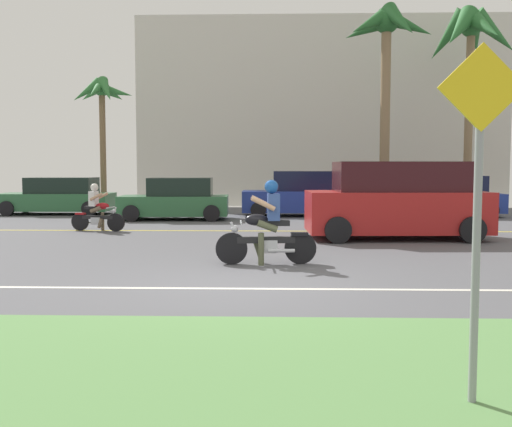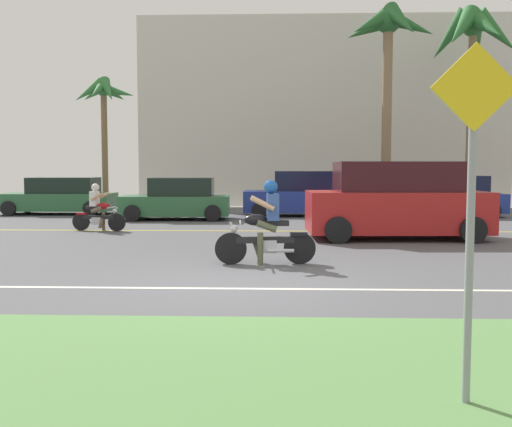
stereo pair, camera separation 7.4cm
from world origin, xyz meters
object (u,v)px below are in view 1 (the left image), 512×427
Objects in this scene: parked_car_3 at (443,197)px; palm_tree_2 at (386,41)px; street_sign at (478,191)px; motorcyclist at (267,229)px; palm_tree_1 at (472,41)px; parked_car_0 at (58,197)px; parked_car_1 at (176,200)px; suv_nearby at (397,202)px; palm_tree_0 at (102,98)px; parked_car_2 at (302,195)px; motorcyclist_distant at (97,211)px.

palm_tree_2 reaches higher than parked_car_3.
street_sign is at bearing -105.07° from parked_car_3.
motorcyclist is 17.73m from palm_tree_1.
street_sign is at bearing -61.77° from parked_car_0.
palm_tree_1 is at bearing 22.30° from parked_car_1.
suv_nearby is 1.08× the size of parked_car_0.
street_sign is at bearing -98.76° from suv_nearby.
palm_tree_2 is (7.86, 3.72, 6.17)m from parked_car_1.
parked_car_1 is 1.44× the size of street_sign.
palm_tree_0 is at bearing 131.52° from parked_car_1.
street_sign reaches higher than parked_car_2.
suv_nearby is at bearing -11.07° from motorcyclist_distant.
motorcyclist_distant is at bearing -153.50° from parked_car_3.
parked_car_0 is 4.67m from palm_tree_0.
parked_car_2 is 17.87m from street_sign.
parked_car_0 is 0.98× the size of parked_car_3.
palm_tree_0 is 0.66× the size of palm_tree_1.
parked_car_1 is 9.86m from parked_car_3.
palm_tree_1 reaches higher than motorcyclist.
parked_car_0 is 2.71× the size of motorcyclist_distant.
motorcyclist reaches higher than parked_car_3.
parked_car_3 is at bearing -46.35° from palm_tree_2.
parked_car_2 reaches higher than parked_car_1.
palm_tree_1 is at bearing 57.67° from parked_car_3.
parked_car_0 is (-11.52, 7.68, -0.27)m from suv_nearby.
parked_car_0 is at bearing -120.05° from palm_tree_0.
palm_tree_0 reaches higher than motorcyclist_distant.
palm_tree_2 is at bearing 70.98° from motorcyclist.
parked_car_3 is 7.25m from palm_tree_1.
motorcyclist reaches higher than parked_car_0.
palm_tree_1 is at bearing 63.63° from suv_nearby.
palm_tree_1 is 3.87m from palm_tree_2.
parked_car_3 is 12.65m from motorcyclist_distant.
palm_tree_1 is 3.21× the size of street_sign.
parked_car_1 is 2.38× the size of motorcyclist_distant.
parked_car_2 is 5.26m from parked_car_3.
palm_tree_0 is at bearing 177.16° from palm_tree_2.
parked_car_2 is at bearing -17.48° from palm_tree_0.
palm_tree_2 reaches higher than parked_car_2.
parked_car_3 is (14.70, -0.45, 0.03)m from parked_car_0.
parked_car_1 is at bearing 140.12° from suv_nearby.
palm_tree_0 is 9.40m from motorcyclist_distant.
street_sign is (4.87, -16.15, 0.93)m from parked_car_1.
suv_nearby is 10.99m from palm_tree_2.
suv_nearby is at bearing -98.29° from palm_tree_2.
palm_tree_1 is at bearing 23.15° from parked_car_2.
palm_tree_0 is 0.67× the size of palm_tree_2.
motorcyclist_distant is at bearing 130.64° from motorcyclist.
palm_tree_2 is at bearing 6.59° from parked_car_0.
motorcyclist_distant is 0.60× the size of street_sign.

